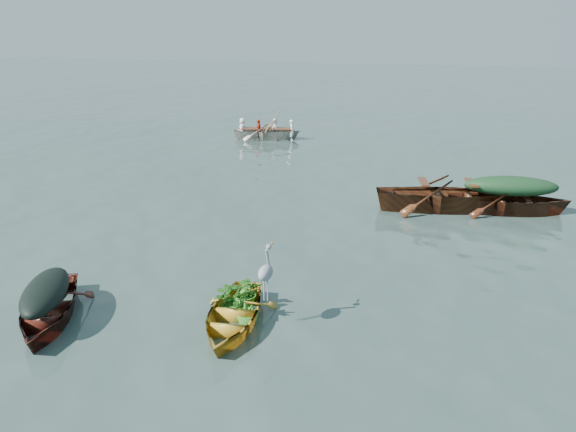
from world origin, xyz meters
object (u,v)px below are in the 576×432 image
dark_covered_boat (50,321)px  rowed_boat (267,139)px  yellow_dinghy (233,326)px  heron (266,281)px  green_tarp_boat (508,213)px  open_wooden_boat (445,210)px

dark_covered_boat → rowed_boat: (-1.90, 16.29, 0.00)m
yellow_dinghy → rowed_boat: rowed_boat is taller
yellow_dinghy → heron: size_ratio=3.09×
yellow_dinghy → heron: bearing=5.2°
green_tarp_boat → open_wooden_boat: open_wooden_boat is taller
rowed_boat → heron: bearing=-175.0°
dark_covered_boat → heron: bearing=-12.2°
dark_covered_boat → heron: (3.53, 0.88, 0.83)m
dark_covered_boat → open_wooden_boat: 10.16m
yellow_dinghy → rowed_boat: 16.29m
heron → open_wooden_boat: bearing=62.6°
open_wooden_boat → yellow_dinghy: bearing=145.0°
rowed_boat → heron: heron is taller
open_wooden_boat → heron: 7.76m
yellow_dinghy → open_wooden_boat: size_ratio=0.56×
yellow_dinghy → open_wooden_boat: (3.03, 7.43, 0.00)m
rowed_boat → yellow_dinghy: bearing=-177.0°
yellow_dinghy → open_wooden_boat: 8.02m
green_tarp_boat → open_wooden_boat: bearing=90.0°
yellow_dinghy → green_tarp_boat: size_ratio=0.66×
green_tarp_boat → rowed_boat: bearing=41.5°
dark_covered_boat → open_wooden_boat: bearing=27.4°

